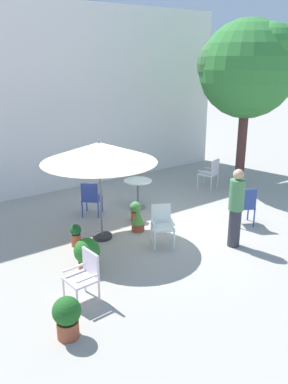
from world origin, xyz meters
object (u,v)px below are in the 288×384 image
(patio_chair_2, at_px, (162,222))
(standing_person, at_px, (236,207))
(potted_plant_1, at_px, (87,253))
(potted_plant_2, at_px, (67,316))
(patio_umbrella_0, at_px, (99,153))
(patio_chair_4, at_px, (85,274))
(cafe_table_0, at_px, (138,189))
(patio_chair_3, at_px, (245,204))
(potted_plant_3, at_px, (135,210))
(potted_plant_0, at_px, (76,234))
(potted_plant_4, at_px, (138,220))
(shade_tree, at_px, (248,69))
(patio_chair_1, at_px, (211,172))
(patio_chair_0, at_px, (91,197))

(patio_chair_2, xyz_separation_m, standing_person, (1.19, -1.00, 0.39))
(potted_plant_1, height_order, potted_plant_2, potted_plant_2)
(patio_umbrella_0, xyz_separation_m, patio_chair_4, (-1.46, -1.93, -1.48))
(cafe_table_0, xyz_separation_m, patio_chair_4, (-3.21, -2.99, -0.05))
(patio_chair_3, relative_size, potted_plant_3, 1.89)
(cafe_table_0, distance_m, potted_plant_0, 2.65)
(patio_umbrella_0, distance_m, patio_chair_2, 2.01)
(patio_chair_4, height_order, potted_plant_4, patio_chair_4)
(patio_umbrella_0, height_order, patio_chair_4, patio_umbrella_0)
(shade_tree, bearing_deg, patio_chair_1, 173.81)
(potted_plant_1, height_order, potted_plant_4, potted_plant_1)
(patio_chair_0, height_order, potted_plant_2, patio_chair_0)
(potted_plant_2, relative_size, standing_person, 0.38)
(patio_chair_3, xyz_separation_m, potted_plant_3, (-1.96, 1.78, -0.27))
(patio_chair_4, height_order, potted_plant_1, patio_chair_4)
(cafe_table_0, relative_size, patio_chair_2, 0.89)
(standing_person, bearing_deg, patio_chair_0, 116.20)
(patio_chair_4, bearing_deg, standing_person, -1.34)
(potted_plant_0, xyz_separation_m, potted_plant_4, (1.54, -0.15, -0.00))
(patio_chair_1, bearing_deg, patio_chair_2, -149.65)
(potted_plant_3, bearing_deg, potted_plant_2, -137.93)
(patio_chair_3, bearing_deg, potted_plant_2, -167.12)
(potted_plant_1, bearing_deg, patio_chair_3, -5.02)
(patio_chair_0, height_order, potted_plant_0, patio_chair_0)
(potted_plant_2, distance_m, potted_plant_3, 4.46)
(potted_plant_0, height_order, standing_person, standing_person)
(patio_umbrella_0, bearing_deg, patio_chair_2, -48.28)
(potted_plant_4, distance_m, standing_person, 2.30)
(patio_chair_0, height_order, potted_plant_4, patio_chair_0)
(patio_chair_2, bearing_deg, patio_chair_4, -158.95)
(patio_umbrella_0, relative_size, standing_person, 1.44)
(cafe_table_0, bearing_deg, patio_chair_2, -112.07)
(potted_plant_1, distance_m, standing_person, 3.24)
(patio_chair_4, xyz_separation_m, potted_plant_2, (-0.66, -0.69, -0.14))
(potted_plant_0, distance_m, potted_plant_1, 1.09)
(patio_chair_3, bearing_deg, potted_plant_0, 159.73)
(patio_umbrella_0, bearing_deg, potted_plant_2, -129.06)
(patio_chair_0, relative_size, patio_chair_1, 0.97)
(patio_chair_3, bearing_deg, shade_tree, 42.84)
(potted_plant_4, bearing_deg, shade_tree, 13.15)
(patio_chair_1, height_order, patio_chair_3, patio_chair_3)
(potted_plant_2, relative_size, potted_plant_3, 1.29)
(patio_umbrella_0, relative_size, potted_plant_3, 4.91)
(potted_plant_2, bearing_deg, shade_tree, 24.59)
(shade_tree, relative_size, potted_plant_4, 8.88)
(patio_chair_1, xyz_separation_m, potted_plant_2, (-6.65, -3.72, -0.18))
(patio_chair_1, height_order, potted_plant_0, patio_chair_1)
(potted_plant_4, bearing_deg, patio_chair_1, 19.05)
(shade_tree, bearing_deg, patio_umbrella_0, -170.37)
(shade_tree, height_order, potted_plant_2, shade_tree)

